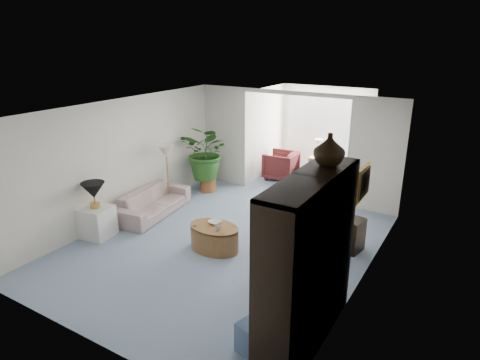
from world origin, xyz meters
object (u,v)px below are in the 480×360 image
Objects in this scene: end_table at (97,222)px; side_table_dark at (348,234)px; entertainment_cabinet at (308,261)px; cabinet_urn at (329,149)px; ottoman at (263,338)px; table_lamp at (93,190)px; sunroom_table at (317,166)px; sunroom_chair_maroon at (281,165)px; sofa at (153,202)px; framed_picture at (364,183)px; coffee_cup at (218,228)px; coffee_bowl at (215,222)px; floor_lamp at (166,151)px; plant_pot at (208,185)px; coffee_table at (214,238)px; wingback_chair at (305,227)px; sunroom_chair_blue at (335,174)px.

side_table_dark is at bearing 24.69° from end_table.
entertainment_cabinet is 1.38m from cabinet_urn.
table_lamp is at bearing 165.06° from ottoman.
side_table_dark is 4.22m from sunroom_table.
sofa is at bearing -24.34° from sunroom_chair_maroon.
framed_picture is 0.82× the size of side_table_dark.
coffee_cup is 5.06m from sunroom_table.
cabinet_urn reaches higher than entertainment_cabinet.
coffee_bowl is 0.10× the size of entertainment_cabinet.
floor_lamp is at bearing 179.98° from side_table_dark.
coffee_cup is 2.55m from ottoman.
plant_pot is at bearing -13.12° from sofa.
coffee_cup is at bearing -144.96° from side_table_dark.
sunroom_chair_maroon is (-2.76, 2.96, 0.07)m from side_table_dark.
coffee_table is at bearing -177.84° from framed_picture.
wingback_chair is 1.05× the size of sunroom_chair_maroon.
wingback_chair is 2.86m from ottoman.
framed_picture is 5.17m from plant_pot.
ottoman is 1.25× the size of plant_pot.
wingback_chair is 3.86m from sunroom_chair_maroon.
coffee_table is 0.33m from coffee_cup.
ottoman is 0.95× the size of sunroom_table.
coffee_table is at bearing 160.35° from cabinet_urn.
sofa is 8.58× the size of coffee_bowl.
ottoman is 0.58× the size of sunroom_chair_blue.
plant_pot is at bearing 128.40° from coffee_cup.
ottoman is (4.19, -1.12, -0.10)m from end_table.
side_table_dark is at bearing -61.57° from sunroom_table.
sunroom_chair_maroon is (1.14, 1.79, 0.21)m from plant_pot.
entertainment_cabinet is at bearing -7.47° from end_table.
sunroom_chair_maroon is 1.57× the size of sunroom_table.
table_lamp reaches higher than ottoman.
sofa is 2.04m from coffee_bowl.
entertainment_cabinet is 5.64m from plant_pot.
framed_picture is at bearing -67.70° from side_table_dark.
coffee_table is at bearing 18.18° from table_lamp.
sunroom_chair_blue is (-1.26, 2.96, 0.08)m from side_table_dark.
coffee_cup is 2.53m from entertainment_cabinet.
entertainment_cabinet is at bearing -31.20° from coffee_bowl.
coffee_cup is at bearing -175.30° from framed_picture.
coffee_cup reaches higher than plant_pot.
floor_lamp is at bearing -120.14° from sunroom_table.
sunroom_table is (0.09, 4.85, -0.22)m from coffee_bowl.
sunroom_chair_blue is (0.79, 4.20, 0.16)m from coffee_table.
end_table is at bearing 178.84° from cabinet_urn.
floor_lamp is (0.10, 1.96, 0.95)m from end_table.
sunroom_chair_blue is at bearing 58.58° from table_lamp.
plant_pot is at bearing 77.09° from floor_lamp.
ottoman is at bearing -14.94° from end_table.
floor_lamp is (-0.10, 0.61, 0.97)m from sofa.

